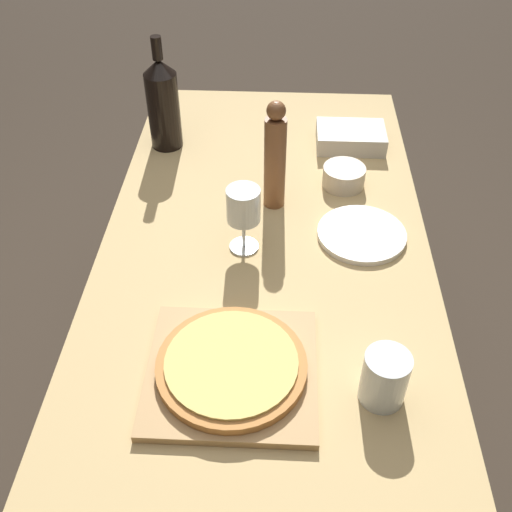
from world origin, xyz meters
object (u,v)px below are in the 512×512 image
(wine_glass, at_px, (243,207))
(small_bowl, at_px, (344,176))
(pepper_mill, at_px, (275,158))
(pizza, at_px, (231,365))
(wine_bottle, at_px, (163,103))

(wine_glass, height_order, small_bowl, wine_glass)
(pepper_mill, height_order, small_bowl, pepper_mill)
(pizza, height_order, wine_glass, wine_glass)
(pizza, relative_size, wine_bottle, 0.89)
(pepper_mill, xyz_separation_m, wine_glass, (-0.07, -0.17, -0.02))
(pizza, bearing_deg, pepper_mill, 83.09)
(wine_bottle, relative_size, small_bowl, 2.87)
(wine_bottle, xyz_separation_m, small_bowl, (0.49, -0.18, -0.10))
(wine_bottle, bearing_deg, wine_glass, -60.38)
(wine_bottle, xyz_separation_m, wine_glass, (0.25, -0.44, -0.02))
(pizza, xyz_separation_m, small_bowl, (0.24, 0.62, -0.00))
(small_bowl, bearing_deg, wine_glass, -133.11)
(wine_glass, relative_size, small_bowl, 1.48)
(pepper_mill, bearing_deg, pizza, -96.91)
(pizza, distance_m, wine_glass, 0.37)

